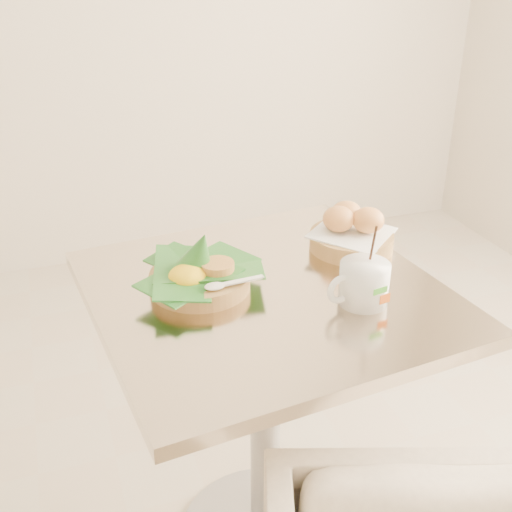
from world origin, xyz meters
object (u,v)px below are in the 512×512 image
object	(u,v)px
cafe_table	(266,375)
coffee_mug	(363,283)
bread_basket	(351,232)
rice_basket	(200,273)

from	to	relation	value
cafe_table	coffee_mug	bearing A→B (deg)	-34.69
cafe_table	coffee_mug	distance (m)	0.33
coffee_mug	bread_basket	bearing A→B (deg)	68.80
rice_basket	coffee_mug	bearing A→B (deg)	-28.96
coffee_mug	rice_basket	bearing A→B (deg)	151.04
cafe_table	bread_basket	bearing A→B (deg)	25.91
cafe_table	coffee_mug	xyz separation A→B (m)	(0.16, -0.11, 0.27)
rice_basket	bread_basket	distance (m)	0.39
coffee_mug	cafe_table	bearing A→B (deg)	145.31
cafe_table	rice_basket	xyz separation A→B (m)	(-0.13, 0.05, 0.26)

